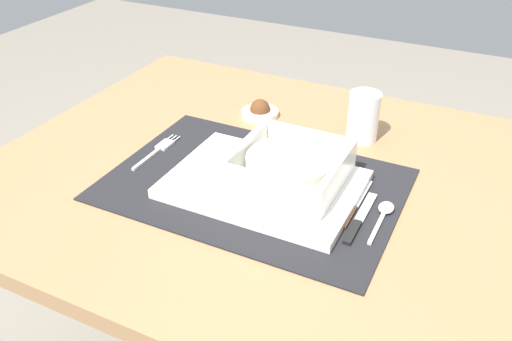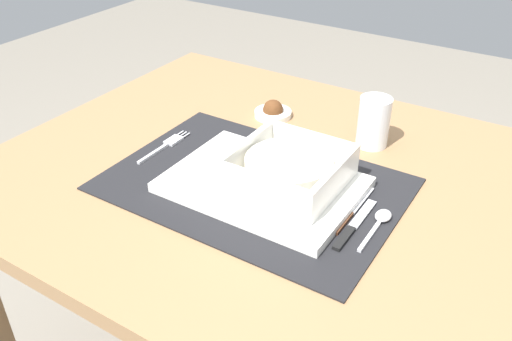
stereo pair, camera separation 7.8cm
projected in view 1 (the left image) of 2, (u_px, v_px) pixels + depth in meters
dining_table at (266, 218)px, 1.01m from camera, size 0.96×0.79×0.75m
placemat at (256, 185)px, 0.91m from camera, size 0.48×0.33×0.00m
serving_plate at (264, 184)px, 0.89m from camera, size 0.31×0.22×0.02m
porridge_bowl at (289, 168)px, 0.87m from camera, size 0.17×0.17×0.06m
fork at (159, 149)px, 1.00m from camera, size 0.02×0.14×0.00m
spoon at (384, 212)px, 0.83m from camera, size 0.02×0.11×0.01m
butter_knife at (359, 221)px, 0.82m from camera, size 0.01×0.14×0.01m
bread_knife at (354, 206)px, 0.85m from camera, size 0.01×0.14×0.01m
drinking_glass at (363, 119)px, 1.02m from camera, size 0.06×0.06×0.09m
condiment_saucer at (260, 111)px, 1.12m from camera, size 0.08×0.08×0.04m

